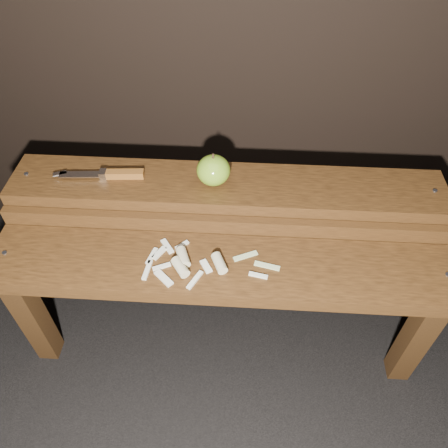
# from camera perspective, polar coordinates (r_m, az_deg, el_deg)

# --- Properties ---
(ground) EXTENTS (60.00, 60.00, 0.00)m
(ground) POSITION_cam_1_polar(r_m,az_deg,el_deg) (1.48, -0.15, -13.83)
(ground) COLOR black
(bench_front_tier) EXTENTS (1.20, 0.20, 0.42)m
(bench_front_tier) POSITION_cam_1_polar(r_m,az_deg,el_deg) (1.15, -0.38, -7.70)
(bench_front_tier) COLOR black
(bench_front_tier) RESTS_ON ground
(bench_rear_tier) EXTENTS (1.20, 0.21, 0.50)m
(bench_rear_tier) POSITION_cam_1_polar(r_m,az_deg,el_deg) (1.25, 0.30, 2.35)
(bench_rear_tier) COLOR black
(bench_rear_tier) RESTS_ON ground
(apple) EXTENTS (0.09, 0.09, 0.09)m
(apple) POSITION_cam_1_polar(r_m,az_deg,el_deg) (1.17, -1.39, 7.04)
(apple) COLOR olive
(apple) RESTS_ON bench_rear_tier
(knife) EXTENTS (0.25, 0.04, 0.02)m
(knife) POSITION_cam_1_polar(r_m,az_deg,el_deg) (1.25, -14.24, 6.32)
(knife) COLOR brown
(knife) RESTS_ON bench_rear_tier
(apple_scraps) EXTENTS (0.34, 0.16, 0.03)m
(apple_scraps) POSITION_cam_1_polar(r_m,az_deg,el_deg) (1.10, -4.10, -5.08)
(apple_scraps) COLOR beige
(apple_scraps) RESTS_ON bench_front_tier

